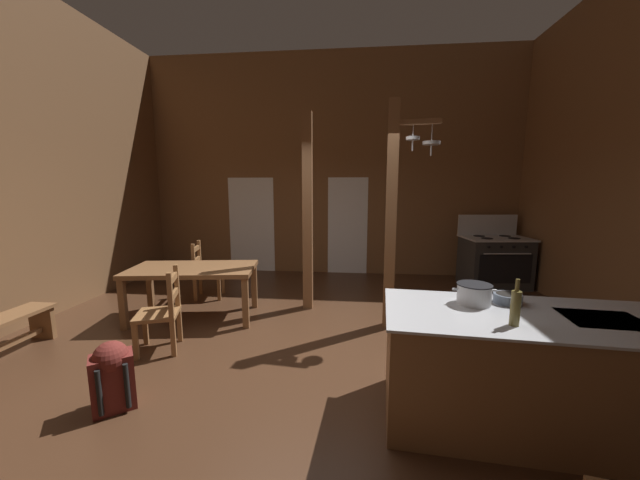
{
  "coord_description": "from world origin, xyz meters",
  "views": [
    {
      "loc": [
        0.53,
        -3.52,
        1.86
      ],
      "look_at": [
        0.12,
        0.51,
        1.22
      ],
      "focal_mm": 19.06,
      "sensor_mm": 36.0,
      "label": 1
    }
  ],
  "objects_px": {
    "stove_range": "(494,261)",
    "stockpot_on_counter": "(474,294)",
    "kitchen_island": "(527,371)",
    "dining_table": "(193,273)",
    "mixing_bowl_on_counter": "(508,298)",
    "backpack": "(112,374)",
    "bottle_tall_on_counter": "(515,307)",
    "ladderback_chair_by_post": "(206,271)",
    "ladderback_chair_near_window": "(162,312)"
  },
  "relations": [
    {
      "from": "stove_range",
      "to": "stockpot_on_counter",
      "type": "relative_size",
      "value": 3.86
    },
    {
      "from": "kitchen_island",
      "to": "stockpot_on_counter",
      "type": "distance_m",
      "value": 0.68
    },
    {
      "from": "kitchen_island",
      "to": "ladderback_chair_by_post",
      "type": "height_order",
      "value": "ladderback_chair_by_post"
    },
    {
      "from": "kitchen_island",
      "to": "bottle_tall_on_counter",
      "type": "xyz_separation_m",
      "value": [
        -0.23,
        -0.22,
        0.59
      ]
    },
    {
      "from": "backpack",
      "to": "stockpot_on_counter",
      "type": "height_order",
      "value": "stockpot_on_counter"
    },
    {
      "from": "ladderback_chair_near_window",
      "to": "ladderback_chair_by_post",
      "type": "xyz_separation_m",
      "value": [
        -0.33,
        1.86,
        0.0
      ]
    },
    {
      "from": "ladderback_chair_by_post",
      "to": "stockpot_on_counter",
      "type": "height_order",
      "value": "stockpot_on_counter"
    },
    {
      "from": "stove_range",
      "to": "ladderback_chair_by_post",
      "type": "distance_m",
      "value": 5.23
    },
    {
      "from": "dining_table",
      "to": "stockpot_on_counter",
      "type": "relative_size",
      "value": 5.29
    },
    {
      "from": "kitchen_island",
      "to": "ladderback_chair_by_post",
      "type": "xyz_separation_m",
      "value": [
        -3.82,
        2.76,
        -0.0
      ]
    },
    {
      "from": "dining_table",
      "to": "ladderback_chair_near_window",
      "type": "distance_m",
      "value": 0.99
    },
    {
      "from": "kitchen_island",
      "to": "stove_range",
      "type": "xyz_separation_m",
      "value": [
        1.28,
        3.95,
        0.03
      ]
    },
    {
      "from": "ladderback_chair_by_post",
      "to": "backpack",
      "type": "relative_size",
      "value": 1.59
    },
    {
      "from": "ladderback_chair_by_post",
      "to": "bottle_tall_on_counter",
      "type": "xyz_separation_m",
      "value": [
        3.59,
        -2.98,
        0.59
      ]
    },
    {
      "from": "dining_table",
      "to": "ladderback_chair_by_post",
      "type": "distance_m",
      "value": 0.94
    },
    {
      "from": "ladderback_chair_by_post",
      "to": "stockpot_on_counter",
      "type": "distance_m",
      "value": 4.34
    },
    {
      "from": "backpack",
      "to": "stockpot_on_counter",
      "type": "distance_m",
      "value": 3.07
    },
    {
      "from": "dining_table",
      "to": "stockpot_on_counter",
      "type": "distance_m",
      "value": 3.65
    },
    {
      "from": "kitchen_island",
      "to": "stockpot_on_counter",
      "type": "xyz_separation_m",
      "value": [
        -0.36,
        0.2,
        0.54
      ]
    },
    {
      "from": "mixing_bowl_on_counter",
      "to": "bottle_tall_on_counter",
      "type": "height_order",
      "value": "bottle_tall_on_counter"
    },
    {
      "from": "backpack",
      "to": "bottle_tall_on_counter",
      "type": "height_order",
      "value": "bottle_tall_on_counter"
    },
    {
      "from": "ladderback_chair_near_window",
      "to": "mixing_bowl_on_counter",
      "type": "xyz_separation_m",
      "value": [
        3.42,
        -0.65,
        0.5
      ]
    },
    {
      "from": "bottle_tall_on_counter",
      "to": "ladderback_chair_by_post",
      "type": "bearing_deg",
      "value": 140.28
    },
    {
      "from": "backpack",
      "to": "mixing_bowl_on_counter",
      "type": "bearing_deg",
      "value": 6.81
    },
    {
      "from": "kitchen_island",
      "to": "ladderback_chair_near_window",
      "type": "distance_m",
      "value": 3.61
    },
    {
      "from": "kitchen_island",
      "to": "backpack",
      "type": "bearing_deg",
      "value": -177.61
    },
    {
      "from": "kitchen_island",
      "to": "dining_table",
      "type": "distance_m",
      "value": 4.05
    },
    {
      "from": "ladderback_chair_by_post",
      "to": "bottle_tall_on_counter",
      "type": "height_order",
      "value": "bottle_tall_on_counter"
    },
    {
      "from": "ladderback_chair_by_post",
      "to": "mixing_bowl_on_counter",
      "type": "relative_size",
      "value": 4.33
    },
    {
      "from": "stove_range",
      "to": "backpack",
      "type": "height_order",
      "value": "stove_range"
    },
    {
      "from": "ladderback_chair_by_post",
      "to": "backpack",
      "type": "bearing_deg",
      "value": -80.43
    },
    {
      "from": "stockpot_on_counter",
      "to": "bottle_tall_on_counter",
      "type": "height_order",
      "value": "bottle_tall_on_counter"
    },
    {
      "from": "stove_range",
      "to": "stockpot_on_counter",
      "type": "height_order",
      "value": "stove_range"
    },
    {
      "from": "ladderback_chair_near_window",
      "to": "ladderback_chair_by_post",
      "type": "relative_size",
      "value": 1.0
    },
    {
      "from": "ladderback_chair_by_post",
      "to": "stove_range",
      "type": "bearing_deg",
      "value": 13.1
    },
    {
      "from": "kitchen_island",
      "to": "stockpot_on_counter",
      "type": "height_order",
      "value": "stockpot_on_counter"
    },
    {
      "from": "backpack",
      "to": "mixing_bowl_on_counter",
      "type": "distance_m",
      "value": 3.34
    },
    {
      "from": "dining_table",
      "to": "mixing_bowl_on_counter",
      "type": "height_order",
      "value": "mixing_bowl_on_counter"
    },
    {
      "from": "ladderback_chair_near_window",
      "to": "mixing_bowl_on_counter",
      "type": "distance_m",
      "value": 3.52
    },
    {
      "from": "ladderback_chair_near_window",
      "to": "bottle_tall_on_counter",
      "type": "bearing_deg",
      "value": -18.97
    },
    {
      "from": "backpack",
      "to": "bottle_tall_on_counter",
      "type": "bearing_deg",
      "value": -1.57
    },
    {
      "from": "ladderback_chair_by_post",
      "to": "backpack",
      "type": "distance_m",
      "value": 2.94
    },
    {
      "from": "kitchen_island",
      "to": "ladderback_chair_near_window",
      "type": "xyz_separation_m",
      "value": [
        -3.49,
        0.9,
        -0.0
      ]
    },
    {
      "from": "backpack",
      "to": "stockpot_on_counter",
      "type": "relative_size",
      "value": 1.74
    },
    {
      "from": "stove_range",
      "to": "ladderback_chair_near_window",
      "type": "height_order",
      "value": "stove_range"
    },
    {
      "from": "stockpot_on_counter",
      "to": "kitchen_island",
      "type": "bearing_deg",
      "value": -29.1
    },
    {
      "from": "stove_range",
      "to": "stockpot_on_counter",
      "type": "bearing_deg",
      "value": -113.63
    },
    {
      "from": "stockpot_on_counter",
      "to": "bottle_tall_on_counter",
      "type": "relative_size",
      "value": 1.04
    },
    {
      "from": "dining_table",
      "to": "stove_range",
      "type": "bearing_deg",
      "value": 23.14
    },
    {
      "from": "dining_table",
      "to": "stockpot_on_counter",
      "type": "xyz_separation_m",
      "value": [
        3.23,
        -1.66,
        0.34
      ]
    }
  ]
}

